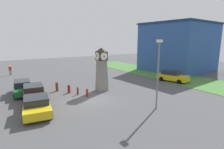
% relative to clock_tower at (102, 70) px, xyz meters
% --- Properties ---
extents(ground_plane, '(88.77, 88.77, 0.00)m').
position_rel_clock_tower_xyz_m(ground_plane, '(2.54, -2.54, -2.55)').
color(ground_plane, '#4C4C4F').
extents(clock_tower, '(1.44, 1.39, 5.12)m').
position_rel_clock_tower_xyz_m(clock_tower, '(0.00, 0.00, 0.00)').
color(clock_tower, gray).
rests_on(clock_tower, ground_plane).
extents(bollard_near_tower, '(0.32, 0.32, 1.09)m').
position_rel_clock_tower_xyz_m(bollard_near_tower, '(-2.64, -4.64, -2.00)').
color(bollard_near_tower, brown).
rests_on(bollard_near_tower, ground_plane).
extents(bollard_mid_row, '(0.32, 0.32, 0.98)m').
position_rel_clock_tower_xyz_m(bollard_mid_row, '(-1.14, -3.69, -2.05)').
color(bollard_mid_row, maroon).
rests_on(bollard_mid_row, ground_plane).
extents(bollard_far_row, '(0.22, 0.22, 0.88)m').
position_rel_clock_tower_xyz_m(bollard_far_row, '(0.05, -3.10, -2.10)').
color(bollard_far_row, brown).
rests_on(bollard_far_row, ground_plane).
extents(bollard_end_row, '(0.24, 0.24, 0.88)m').
position_rel_clock_tower_xyz_m(bollard_end_row, '(1.25, -2.52, -2.10)').
color(bollard_end_row, maroon).
rests_on(bollard_end_row, ground_plane).
extents(car_navy_sedan, '(4.51, 2.09, 1.51)m').
position_rel_clock_tower_xyz_m(car_navy_sedan, '(-3.56, -8.20, -1.78)').
color(car_navy_sedan, '#19602D').
rests_on(car_navy_sedan, ground_plane).
extents(car_near_tower, '(4.55, 2.38, 1.51)m').
position_rel_clock_tower_xyz_m(car_near_tower, '(-0.70, -7.47, -1.78)').
color(car_near_tower, '#A51111').
rests_on(car_near_tower, ground_plane).
extents(car_by_building, '(4.11, 2.50, 1.46)m').
position_rel_clock_tower_xyz_m(car_by_building, '(3.18, -7.86, -1.80)').
color(car_by_building, gold).
rests_on(car_by_building, ground_plane).
extents(car_far_lot, '(4.61, 2.77, 1.59)m').
position_rel_clock_tower_xyz_m(car_far_lot, '(1.55, 10.94, -1.74)').
color(car_far_lot, gold).
rests_on(car_far_lot, ground_plane).
extents(pedestrian_near_bench, '(0.34, 0.45, 1.68)m').
position_rel_clock_tower_xyz_m(pedestrian_near_bench, '(-16.64, -8.74, -1.59)').
color(pedestrian_near_bench, '#338C4C').
rests_on(pedestrian_near_bench, ground_plane).
extents(street_lamp_near_road, '(0.50, 0.24, 6.03)m').
position_rel_clock_tower_xyz_m(street_lamp_near_road, '(7.56, 1.28, 0.96)').
color(street_lamp_near_road, slate).
rests_on(street_lamp_near_road, ground_plane).
extents(warehouse_blue_far, '(12.16, 12.95, 9.18)m').
position_rel_clock_tower_xyz_m(warehouse_blue_far, '(-4.56, 19.92, 2.05)').
color(warehouse_blue_far, '#2D5193').
rests_on(warehouse_blue_far, ground_plane).
extents(grass_verge_far, '(53.26, 7.70, 0.04)m').
position_rel_clock_tower_xyz_m(grass_verge_far, '(3.80, 13.73, -2.53)').
color(grass_verge_far, '#477A38').
rests_on(grass_verge_far, ground_plane).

